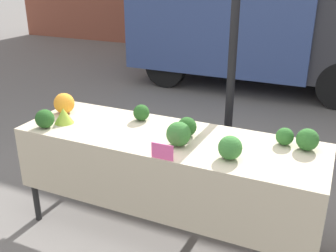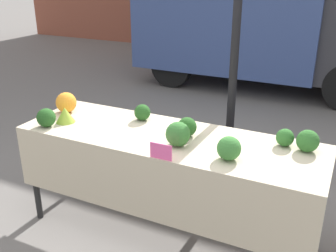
# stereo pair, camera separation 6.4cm
# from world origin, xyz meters

# --- Properties ---
(ground_plane) EXTENTS (40.00, 40.00, 0.00)m
(ground_plane) POSITION_xyz_m (0.00, 0.00, 0.00)
(ground_plane) COLOR slate
(tent_pole) EXTENTS (0.07, 0.07, 2.49)m
(tent_pole) POSITION_xyz_m (0.24, 0.74, 1.24)
(tent_pole) COLOR black
(tent_pole) RESTS_ON ground_plane
(parked_truck) EXTENTS (4.29, 2.29, 2.35)m
(parked_truck) POSITION_xyz_m (-0.46, 4.71, 1.25)
(parked_truck) COLOR #384C84
(parked_truck) RESTS_ON ground_plane
(market_table) EXTENTS (2.27, 0.73, 0.85)m
(market_table) POSITION_xyz_m (0.00, -0.06, 0.74)
(market_table) COLOR beige
(market_table) RESTS_ON ground_plane
(orange_cauliflower) EXTENTS (0.17, 0.17, 0.17)m
(orange_cauliflower) POSITION_xyz_m (-1.00, 0.08, 0.93)
(orange_cauliflower) COLOR orange
(orange_cauliflower) RESTS_ON market_table
(romanesco_head) EXTENTS (0.15, 0.15, 0.12)m
(romanesco_head) POSITION_xyz_m (-0.86, -0.11, 0.91)
(romanesco_head) COLOR #93B238
(romanesco_head) RESTS_ON market_table
(broccoli_head_0) EXTENTS (0.12, 0.12, 0.12)m
(broccoli_head_0) POSITION_xyz_m (0.80, 0.20, 0.91)
(broccoli_head_0) COLOR #2D6628
(broccoli_head_0) RESTS_ON market_table
(broccoli_head_1) EXTENTS (0.15, 0.15, 0.15)m
(broccoli_head_1) POSITION_xyz_m (-0.93, -0.24, 0.92)
(broccoli_head_1) COLOR #23511E
(broccoli_head_1) RESTS_ON market_table
(broccoli_head_2) EXTENTS (0.13, 0.13, 0.13)m
(broccoli_head_2) POSITION_xyz_m (-0.33, 0.20, 0.91)
(broccoli_head_2) COLOR #23511E
(broccoli_head_2) RESTS_ON market_table
(broccoli_head_3) EXTENTS (0.15, 0.15, 0.15)m
(broccoli_head_3) POSITION_xyz_m (0.95, 0.18, 0.92)
(broccoli_head_3) COLOR #2D6628
(broccoli_head_3) RESTS_ON market_table
(broccoli_head_4) EXTENTS (0.16, 0.16, 0.16)m
(broccoli_head_4) POSITION_xyz_m (0.51, -0.16, 0.93)
(broccoli_head_4) COLOR #387533
(broccoli_head_4) RESTS_ON market_table
(broccoli_head_5) EXTENTS (0.17, 0.17, 0.17)m
(broccoli_head_5) POSITION_xyz_m (0.13, -0.11, 0.93)
(broccoli_head_5) COLOR #336B2D
(broccoli_head_5) RESTS_ON market_table
(broccoli_head_6) EXTENTS (0.14, 0.14, 0.14)m
(broccoli_head_6) POSITION_xyz_m (0.12, 0.06, 0.92)
(broccoli_head_6) COLOR #23511E
(broccoli_head_6) RESTS_ON market_table
(price_sign) EXTENTS (0.15, 0.01, 0.11)m
(price_sign) POSITION_xyz_m (0.12, -0.35, 0.90)
(price_sign) COLOR #F45B9E
(price_sign) RESTS_ON market_table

